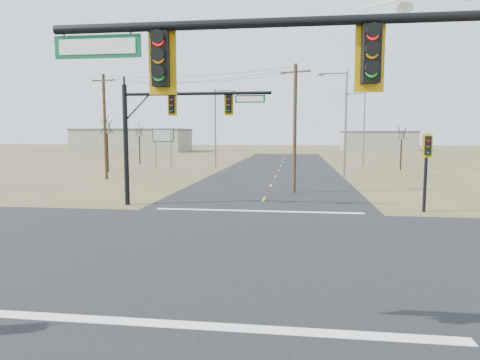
% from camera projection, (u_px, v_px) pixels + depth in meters
% --- Properties ---
extents(ground, '(320.00, 320.00, 0.00)m').
position_uv_depth(ground, '(241.00, 245.00, 17.29)').
color(ground, brown).
rests_on(ground, ground).
extents(road_ew, '(160.00, 14.00, 0.02)m').
position_uv_depth(road_ew, '(241.00, 244.00, 17.29)').
color(road_ew, black).
rests_on(road_ew, ground).
extents(road_ns, '(14.00, 160.00, 0.02)m').
position_uv_depth(road_ns, '(241.00, 244.00, 17.29)').
color(road_ns, black).
rests_on(road_ns, ground).
extents(stop_bar_near, '(12.00, 0.40, 0.01)m').
position_uv_depth(stop_bar_near, '(200.00, 326.00, 9.89)').
color(stop_bar_near, silver).
rests_on(stop_bar_near, road_ns).
extents(stop_bar_far, '(12.00, 0.40, 0.01)m').
position_uv_depth(stop_bar_far, '(258.00, 211.00, 24.68)').
color(stop_bar_far, silver).
rests_on(stop_bar_far, road_ns).
extents(mast_arm_near, '(10.34, 0.45, 7.13)m').
position_uv_depth(mast_arm_near, '(386.00, 93.00, 7.90)').
color(mast_arm_near, black).
rests_on(mast_arm_near, ground).
extents(mast_arm_far, '(9.23, 0.57, 7.48)m').
position_uv_depth(mast_arm_far, '(170.00, 119.00, 26.13)').
color(mast_arm_far, black).
rests_on(mast_arm_far, ground).
extents(pedestal_signal_ne, '(0.62, 0.53, 4.52)m').
position_uv_depth(pedestal_signal_ne, '(427.00, 155.00, 24.06)').
color(pedestal_signal_ne, black).
rests_on(pedestal_signal_ne, ground).
extents(utility_pole_near, '(2.25, 0.92, 9.64)m').
position_uv_depth(utility_pole_near, '(295.00, 127.00, 32.07)').
color(utility_pole_near, '#4D3221').
rests_on(utility_pole_near, ground).
extents(utility_pole_far, '(2.49, 0.48, 10.21)m').
position_uv_depth(utility_pole_far, '(105.00, 126.00, 41.69)').
color(utility_pole_far, '#4D3221').
rests_on(utility_pole_far, ground).
extents(highway_sign, '(2.64, 0.89, 5.14)m').
position_uv_depth(highway_sign, '(163.00, 140.00, 55.27)').
color(highway_sign, slate).
rests_on(highway_sign, ground).
extents(streetlight_a, '(3.03, 0.41, 10.83)m').
position_uv_depth(streetlight_a, '(343.00, 118.00, 44.04)').
color(streetlight_a, slate).
rests_on(streetlight_a, ground).
extents(streetlight_b, '(2.86, 0.29, 10.29)m').
position_uv_depth(streetlight_b, '(362.00, 125.00, 60.19)').
color(streetlight_b, slate).
rests_on(streetlight_b, ground).
extents(streetlight_c, '(2.91, 0.42, 10.38)m').
position_uv_depth(streetlight_c, '(217.00, 124.00, 57.12)').
color(streetlight_c, slate).
rests_on(streetlight_c, ground).
extents(bare_tree_a, '(3.81, 3.81, 7.06)m').
position_uv_depth(bare_tree_a, '(107.00, 124.00, 50.01)').
color(bare_tree_a, black).
rests_on(bare_tree_a, ground).
extents(bare_tree_b, '(2.70, 2.70, 6.38)m').
position_uv_depth(bare_tree_b, '(139.00, 130.00, 63.59)').
color(bare_tree_b, black).
rests_on(bare_tree_b, ground).
extents(bare_tree_c, '(2.56, 2.56, 5.90)m').
position_uv_depth(bare_tree_c, '(402.00, 133.00, 53.01)').
color(bare_tree_c, black).
rests_on(bare_tree_c, ground).
extents(warehouse_left, '(28.00, 14.00, 5.50)m').
position_uv_depth(warehouse_left, '(133.00, 141.00, 110.92)').
color(warehouse_left, gray).
rests_on(warehouse_left, ground).
extents(warehouse_mid, '(20.00, 12.00, 5.00)m').
position_uv_depth(warehouse_mid, '(377.00, 141.00, 122.19)').
color(warehouse_mid, gray).
rests_on(warehouse_mid, ground).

